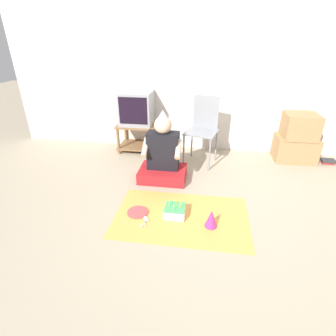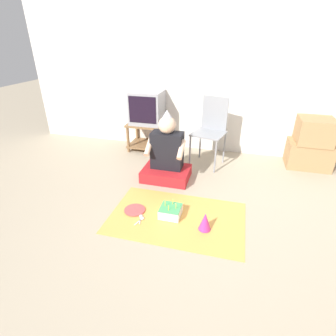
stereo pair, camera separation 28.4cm
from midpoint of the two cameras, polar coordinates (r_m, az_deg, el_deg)
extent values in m
plane|color=tan|center=(2.52, 6.88, -13.89)|extent=(16.00, 16.00, 0.00)
cube|color=silver|center=(3.99, 9.30, 21.41)|extent=(6.40, 0.06, 2.55)
cube|color=olive|center=(4.09, -8.63, 9.26)|extent=(0.59, 0.45, 0.03)
cube|color=olive|center=(4.21, -8.31, 4.87)|extent=(0.59, 0.45, 0.02)
cylinder|color=olive|center=(4.07, -12.77, 5.81)|extent=(0.04, 0.04, 0.43)
cylinder|color=olive|center=(3.92, -5.49, 5.51)|extent=(0.04, 0.04, 0.43)
cylinder|color=olive|center=(4.41, -11.06, 7.61)|extent=(0.04, 0.04, 0.43)
cylinder|color=olive|center=(4.27, -4.28, 7.39)|extent=(0.04, 0.04, 0.43)
cube|color=#99999E|center=(4.03, -8.86, 12.72)|extent=(0.47, 0.43, 0.48)
cube|color=black|center=(3.82, -9.82, 12.12)|extent=(0.41, 0.01, 0.38)
cube|color=gray|center=(3.60, 4.97, 7.70)|extent=(0.49, 0.48, 0.02)
cube|color=gray|center=(3.70, 6.06, 11.92)|extent=(0.35, 0.11, 0.46)
cylinder|color=gray|center=(3.59, 1.16, 3.81)|extent=(0.02, 0.02, 0.46)
cylinder|color=gray|center=(3.48, 6.74, 2.84)|extent=(0.02, 0.02, 0.46)
cylinder|color=gray|center=(3.89, 3.12, 5.65)|extent=(0.02, 0.02, 0.46)
cylinder|color=gray|center=(3.79, 8.31, 4.80)|extent=(0.02, 0.02, 0.46)
cube|color=#A87F51|center=(4.15, 24.17, 3.84)|extent=(0.56, 0.40, 0.35)
cube|color=#A87F51|center=(4.04, 25.08, 8.26)|extent=(0.44, 0.42, 0.33)
cube|color=#B72D28|center=(4.30, 29.78, 1.01)|extent=(0.15, 0.10, 0.03)
cube|color=#333338|center=(4.29, 29.95, 1.37)|extent=(0.19, 0.13, 0.03)
cube|color=red|center=(3.32, -3.59, -1.29)|extent=(0.58, 0.43, 0.14)
cube|color=black|center=(3.23, -3.59, 3.77)|extent=(0.38, 0.21, 0.46)
sphere|color=beige|center=(3.12, -3.76, 9.26)|extent=(0.21, 0.21, 0.21)
cone|color=silver|center=(3.08, -3.84, 11.65)|extent=(0.12, 0.12, 0.09)
cylinder|color=beige|center=(3.16, -7.56, 4.47)|extent=(0.06, 0.24, 0.20)
cylinder|color=beige|center=(3.07, -0.39, 4.08)|extent=(0.06, 0.24, 0.20)
cube|color=#EFA84C|center=(2.69, -0.17, -10.64)|extent=(1.34, 0.86, 0.01)
cube|color=white|center=(2.68, -1.59, -9.49)|extent=(0.21, 0.21, 0.09)
cube|color=#4CB266|center=(2.65, -1.61, -8.63)|extent=(0.20, 0.20, 0.01)
cylinder|color=yellow|center=(2.62, -0.41, -8.41)|extent=(0.01, 0.01, 0.06)
sphere|color=#FFCC4C|center=(2.60, -0.41, -7.79)|extent=(0.01, 0.01, 0.01)
cylinder|color=yellow|center=(2.68, -1.23, -7.52)|extent=(0.01, 0.01, 0.06)
sphere|color=#FFCC4C|center=(2.66, -1.24, -6.91)|extent=(0.01, 0.01, 0.01)
cylinder|color=yellow|center=(2.64, -2.84, -8.05)|extent=(0.01, 0.01, 0.06)
sphere|color=#FFCC4C|center=(2.63, -2.86, -7.44)|extent=(0.01, 0.01, 0.01)
cylinder|color=yellow|center=(2.59, -1.98, -8.90)|extent=(0.01, 0.01, 0.06)
sphere|color=#FFCC4C|center=(2.57, -1.99, -8.29)|extent=(0.01, 0.01, 0.01)
cone|color=#CC338C|center=(2.52, 6.20, -10.98)|extent=(0.12, 0.12, 0.18)
cylinder|color=#D84C4C|center=(2.77, -9.57, -9.53)|extent=(0.22, 0.22, 0.01)
ellipsoid|color=white|center=(2.68, -8.05, -10.76)|extent=(0.04, 0.05, 0.01)
cube|color=white|center=(2.63, -8.10, -11.75)|extent=(0.03, 0.10, 0.01)
ellipsoid|color=white|center=(2.65, -7.69, -11.24)|extent=(0.04, 0.05, 0.01)
cube|color=white|center=(2.61, -8.56, -12.12)|extent=(0.04, 0.10, 0.01)
camera|label=1|loc=(0.14, -92.86, -1.46)|focal=28.00mm
camera|label=2|loc=(0.14, 87.14, 1.46)|focal=28.00mm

